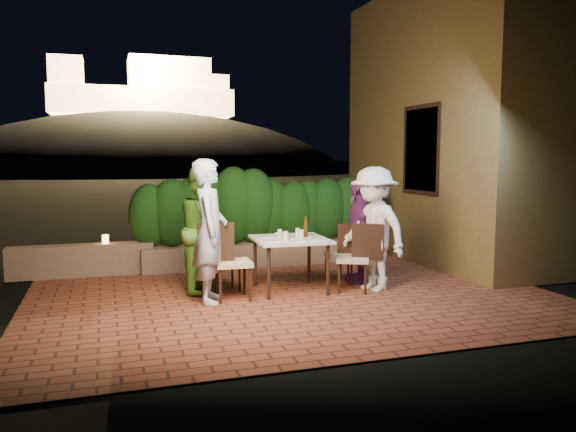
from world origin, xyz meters
name	(u,v)px	position (x,y,z in m)	size (l,w,h in m)	color
ground	(296,298)	(0.00, 0.00, -0.02)	(400.00, 400.00, 0.00)	black
terrace_floor	(285,293)	(0.00, 0.50, -0.07)	(7.00, 6.00, 0.15)	brown
building_wall	(446,123)	(3.60, 2.00, 2.50)	(1.60, 5.00, 5.00)	olive
window_pane	(422,150)	(2.82, 1.50, 2.00)	(0.08, 1.00, 1.40)	black
window_frame	(422,150)	(2.81, 1.50, 2.00)	(0.06, 1.15, 1.55)	black
planter	(264,253)	(0.20, 2.30, 0.20)	(4.20, 0.55, 0.40)	#79614D
hedge	(264,211)	(0.20, 2.30, 0.95)	(4.00, 0.70, 1.10)	#133C10
parapet	(82,260)	(-2.80, 2.30, 0.25)	(2.20, 0.30, 0.50)	#79614D
hill	(146,207)	(2.00, 60.00, -4.00)	(52.00, 40.00, 22.00)	black
fortress	(142,80)	(2.00, 60.00, 10.50)	(26.00, 8.00, 8.00)	#FFCC7A
dining_table	(290,264)	(0.03, 0.34, 0.38)	(1.00, 1.00, 0.75)	white
plate_nw	(276,241)	(-0.24, 0.12, 0.76)	(0.21, 0.21, 0.01)	white
plate_sw	(267,237)	(-0.25, 0.54, 0.76)	(0.20, 0.20, 0.01)	white
plate_ne	(312,239)	(0.27, 0.13, 0.76)	(0.24, 0.24, 0.01)	white
plate_se	(305,235)	(0.32, 0.52, 0.76)	(0.22, 0.22, 0.01)	white
plate_centre	(292,238)	(0.06, 0.33, 0.76)	(0.21, 0.21, 0.01)	white
plate_front	(302,241)	(0.09, 0.01, 0.76)	(0.22, 0.22, 0.01)	white
glass_nw	(286,236)	(-0.09, 0.18, 0.81)	(0.07, 0.07, 0.12)	silver
glass_sw	(280,233)	(-0.07, 0.51, 0.80)	(0.06, 0.06, 0.11)	silver
glass_ne	(301,234)	(0.17, 0.26, 0.81)	(0.07, 0.07, 0.12)	silver
glass_se	(298,232)	(0.19, 0.48, 0.81)	(0.07, 0.07, 0.12)	silver
beer_bottle	(306,226)	(0.27, 0.36, 0.90)	(0.06, 0.06, 0.30)	#482B0C
bowl	(280,234)	(-0.03, 0.63, 0.77)	(0.15, 0.15, 0.04)	white
chair_left_front	(233,261)	(-0.84, 0.11, 0.51)	(0.48, 0.48, 1.03)	black
chair_left_back	(225,261)	(-0.85, 0.62, 0.43)	(0.40, 0.40, 0.86)	black
chair_right_front	(353,257)	(0.86, 0.05, 0.48)	(0.44, 0.44, 0.96)	black
chair_right_back	(339,253)	(0.87, 0.57, 0.45)	(0.42, 0.42, 0.90)	black
diner_blue	(210,231)	(-1.15, 0.07, 0.93)	(0.68, 0.44, 1.86)	silver
diner_green	(204,229)	(-1.12, 0.69, 0.87)	(0.85, 0.66, 1.75)	#74C73E
diner_white	(374,229)	(1.16, 0.01, 0.87)	(1.13, 0.65, 1.74)	white
diner_purple	(359,230)	(1.18, 0.54, 0.79)	(0.92, 0.38, 1.57)	#702776
parapet_lamp	(105,239)	(-2.43, 2.30, 0.57)	(0.10, 0.10, 0.14)	orange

